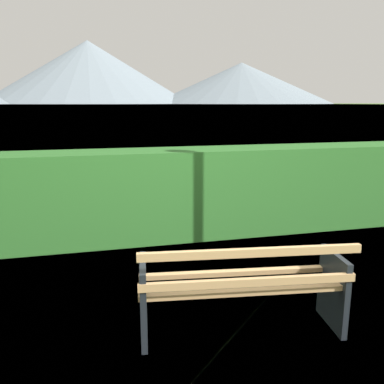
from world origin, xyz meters
TOP-DOWN VIEW (x-y plane):
  - ground_plane at (0.00, 0.00)m, footprint 1400.00×1400.00m
  - water_surface at (0.00, 307.79)m, footprint 620.00×620.00m
  - park_bench at (-0.01, -0.06)m, footprint 1.80×0.78m
  - hedge_row at (0.00, 2.66)m, footprint 12.58×0.79m
  - distant_hills at (-76.45, 582.29)m, footprint 801.23×400.98m

SIDE VIEW (x-z plane):
  - ground_plane at x=0.00m, z-range 0.00..0.00m
  - water_surface at x=0.00m, z-range 0.00..0.00m
  - park_bench at x=-0.01m, z-range -0.01..0.86m
  - hedge_row at x=0.00m, z-range 0.00..1.29m
  - distant_hills at x=-76.45m, z-range -10.02..75.63m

